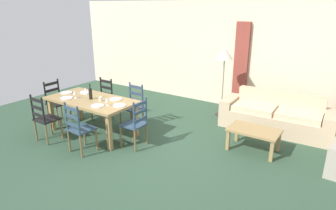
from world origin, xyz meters
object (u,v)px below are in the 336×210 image
coffee_table (254,133)px  wine_glass_near_right (107,100)px  dining_chair_far_left (103,99)px  wine_glass_near_left (75,93)px  dining_chair_head_east (136,123)px  dining_table (92,103)px  couch (276,117)px  dining_chair_near_right (79,128)px  dining_chair_head_west (57,101)px  dining_chair_far_right (133,106)px  coffee_cup_primary (101,99)px  dining_chair_near_left (45,118)px  wine_glass_far_left (86,90)px  standing_lamp (225,58)px  wine_bottle (90,94)px

coffee_table → wine_glass_near_right: bearing=-154.1°
dining_chair_far_left → wine_glass_near_left: size_ratio=5.96×
dining_chair_head_east → wine_glass_near_left: bearing=-174.4°
dining_table → couch: 3.93m
dining_chair_near_right → dining_chair_head_west: bearing=155.7°
dining_chair_far_right → couch: 3.11m
dining_chair_far_right → wine_glass_near_right: size_ratio=5.96×
coffee_cup_primary → dining_chair_far_right: bearing=74.8°
dining_chair_near_left → wine_glass_far_left: dining_chair_near_left is taller
couch → standing_lamp: size_ratio=1.41×
dining_chair_far_right → wine_glass_near_left: dining_chair_far_right is taller
dining_chair_near_right → couch: bearing=48.4°
wine_glass_far_left → coffee_cup_primary: 0.62m
dining_table → couch: size_ratio=0.82×
dining_chair_near_right → wine_glass_near_right: 0.73m
dining_chair_far_right → dining_table: bearing=-122.6°
dining_chair_far_right → wine_glass_far_left: (-0.80, -0.59, 0.38)m
dining_table → coffee_cup_primary: size_ratio=21.11×
wine_glass_near_right → dining_chair_far_right: bearing=96.7°
dining_table → dining_chair_head_east: bearing=0.0°
dining_chair_near_right → dining_chair_far_left: (-0.90, 1.47, 0.00)m
wine_bottle → wine_glass_near_right: (0.57, -0.11, -0.01)m
dining_chair_near_right → couch: (2.70, 3.04, -0.19)m
coffee_cup_primary → coffee_table: coffee_cup_primary is taller
dining_chair_near_left → wine_bottle: (0.48, 0.78, 0.39)m
dining_chair_near_right → coffee_table: (2.60, 1.83, -0.12)m
coffee_table → dining_chair_head_east: bearing=-150.3°
dining_chair_near_left → wine_glass_near_right: 1.30m
dining_chair_far_right → couch: bearing=30.1°
dining_chair_near_right → wine_glass_near_left: dining_chair_near_right is taller
dining_chair_near_left → coffee_cup_primary: bearing=46.6°
dining_chair_far_left → wine_bottle: wine_bottle is taller
dining_chair_far_left → standing_lamp: bearing=38.0°
wine_glass_near_right → standing_lamp: (1.24, 2.61, 0.55)m
coffee_table → wine_bottle: bearing=-160.4°
dining_table → wine_glass_near_left: bearing=-155.2°
wine_glass_near_right → coffee_table: bearing=25.9°
dining_table → dining_chair_near_right: (0.47, -0.74, -0.19)m
dining_chair_head_east → wine_bottle: (-1.16, -0.01, 0.39)m
dining_chair_far_left → wine_bottle: (0.43, -0.74, 0.39)m
dining_chair_head_west → coffee_table: dining_chair_head_west is taller
dining_table → wine_bottle: 0.20m
dining_chair_near_right → dining_chair_far_right: size_ratio=1.00×
dining_chair_head_east → wine_glass_near_right: size_ratio=5.96×
dining_table → standing_lamp: 3.17m
dining_chair_far_right → wine_glass_far_left: bearing=-143.4°
dining_chair_far_right → coffee_cup_primary: (-0.20, -0.74, 0.32)m
dining_table → coffee_cup_primary: coffee_cup_primary is taller
dining_chair_near_right → dining_chair_head_west: (-1.65, 0.75, 0.00)m
wine_glass_near_left → dining_chair_far_right: bearing=48.4°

